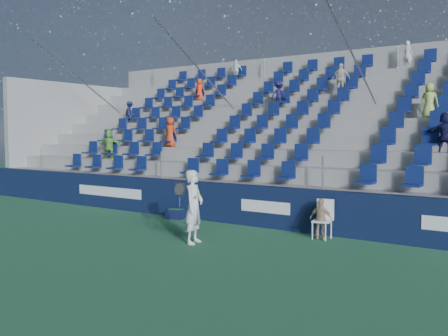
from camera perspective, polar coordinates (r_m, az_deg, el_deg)
The scene contains 7 objects.
ground at distance 13.01m, azimuth -7.84°, elevation -8.17°, with size 70.00×70.00×0.00m, color #2F6E46.
sponsor_wall at distance 15.34m, azimuth 0.14°, elevation -4.00°, with size 24.00×0.32×1.20m.
grandstand at distance 19.61m, azimuth 8.59°, elevation 2.19°, with size 24.00×8.17×6.63m.
tennis_player at distance 12.40m, azimuth -3.48°, elevation -4.44°, with size 0.69×0.75×1.83m.
line_judge_chair at distance 13.26m, azimuth 11.32°, elevation -5.42°, with size 0.53×0.54×1.02m.
line_judge at distance 13.13m, azimuth 11.04°, elevation -5.74°, with size 0.62×0.26×1.06m, color tan.
ball_bin at distance 16.08m, azimuth -5.53°, elevation -5.19°, with size 0.63×0.48×0.32m.
Camera 1 is at (8.62, -9.36, 2.73)m, focal length 40.00 mm.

